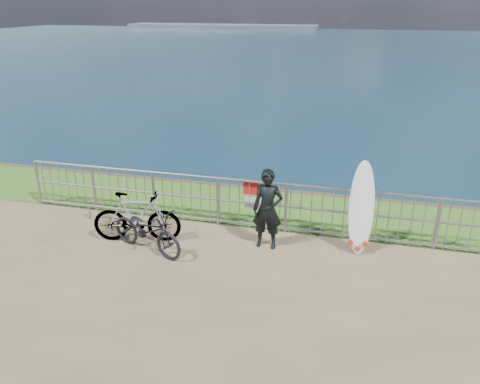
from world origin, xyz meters
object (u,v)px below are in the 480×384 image
(surfer, at_px, (268,209))
(bicycle_far, at_px, (137,217))
(surfboard, at_px, (361,212))
(bicycle_near, at_px, (147,230))

(surfer, bearing_deg, bicycle_far, -171.54)
(surfer, height_order, surfboard, surfboard)
(surfer, xyz_separation_m, bicycle_far, (-2.61, -0.43, -0.28))
(surfboard, distance_m, bicycle_near, 4.17)
(surfer, height_order, bicycle_near, surfer)
(surfer, relative_size, bicycle_far, 0.91)
(surfer, relative_size, surfboard, 0.88)
(bicycle_near, xyz_separation_m, bicycle_far, (-0.37, 0.34, 0.08))
(surfboard, height_order, bicycle_far, surfboard)
(surfer, bearing_deg, surfboard, 7.95)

